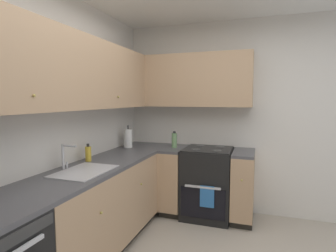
% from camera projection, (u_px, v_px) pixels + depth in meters
% --- Properties ---
extents(wall_back, '(4.01, 0.05, 2.59)m').
position_uv_depth(wall_back, '(31.00, 129.00, 2.31)').
color(wall_back, silver).
rests_on(wall_back, ground_plane).
extents(wall_right, '(0.05, 3.33, 2.59)m').
position_uv_depth(wall_right, '(244.00, 118.00, 3.65)').
color(wall_right, silver).
rests_on(wall_right, ground_plane).
extents(lower_cabinets_back, '(1.81, 0.62, 0.86)m').
position_uv_depth(lower_cabinets_back, '(96.00, 211.00, 2.71)').
color(lower_cabinets_back, tan).
rests_on(lower_cabinets_back, ground_plane).
extents(countertop_back, '(3.02, 0.60, 0.03)m').
position_uv_depth(countertop_back, '(95.00, 167.00, 2.67)').
color(countertop_back, '#4C4C51').
rests_on(countertop_back, lower_cabinets_back).
extents(lower_cabinets_right, '(0.62, 1.18, 0.86)m').
position_uv_depth(lower_cabinets_right, '(206.00, 184.00, 3.57)').
color(lower_cabinets_right, tan).
rests_on(lower_cabinets_right, ground_plane).
extents(countertop_right, '(0.60, 1.18, 0.03)m').
position_uv_depth(countertop_right, '(207.00, 151.00, 3.53)').
color(countertop_right, '#4C4C51').
rests_on(countertop_right, lower_cabinets_right).
extents(oven_range, '(0.68, 0.62, 1.05)m').
position_uv_depth(oven_range, '(208.00, 182.00, 3.58)').
color(oven_range, black).
rests_on(oven_range, ground_plane).
extents(upper_cabinets_back, '(2.70, 0.34, 0.69)m').
position_uv_depth(upper_cabinets_back, '(69.00, 72.00, 2.47)').
color(upper_cabinets_back, tan).
extents(upper_cabinets_right, '(0.32, 1.73, 0.69)m').
position_uv_depth(upper_cabinets_right, '(186.00, 81.00, 3.67)').
color(upper_cabinets_right, tan).
extents(sink, '(0.56, 0.40, 0.10)m').
position_uv_depth(sink, '(85.00, 176.00, 2.46)').
color(sink, '#B7B7BC').
rests_on(sink, countertop_back).
extents(faucet, '(0.07, 0.16, 0.24)m').
position_uv_depth(faucet, '(65.00, 155.00, 2.51)').
color(faucet, silver).
rests_on(faucet, countertop_back).
extents(soap_bottle, '(0.06, 0.06, 0.19)m').
position_uv_depth(soap_bottle, '(88.00, 154.00, 2.85)').
color(soap_bottle, gold).
rests_on(soap_bottle, countertop_back).
extents(paper_towel_roll, '(0.11, 0.11, 0.31)m').
position_uv_depth(paper_towel_roll, '(128.00, 138.00, 3.67)').
color(paper_towel_roll, white).
rests_on(paper_towel_roll, countertop_back).
extents(oil_bottle, '(0.07, 0.07, 0.22)m').
position_uv_depth(oil_bottle, '(174.00, 140.00, 3.66)').
color(oil_bottle, '#729E66').
rests_on(oil_bottle, countertop_right).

